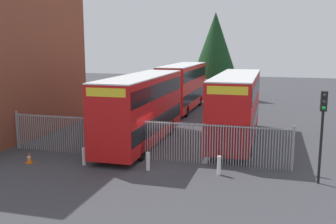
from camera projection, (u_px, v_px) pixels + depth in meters
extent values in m
plane|color=#3D3D42|center=(182.00, 129.00, 29.12)|extent=(100.00, 100.00, 0.00)
cylinder|color=gray|center=(17.00, 131.00, 23.55)|extent=(0.06, 0.06, 2.20)
cylinder|color=gray|center=(19.00, 131.00, 23.52)|extent=(0.06, 0.06, 2.20)
cylinder|color=gray|center=(21.00, 131.00, 23.48)|extent=(0.06, 0.06, 2.20)
cylinder|color=gray|center=(23.00, 131.00, 23.44)|extent=(0.06, 0.06, 2.20)
cylinder|color=gray|center=(25.00, 132.00, 23.41)|extent=(0.06, 0.06, 2.20)
cylinder|color=gray|center=(27.00, 132.00, 23.37)|extent=(0.06, 0.06, 2.20)
cylinder|color=gray|center=(29.00, 132.00, 23.33)|extent=(0.06, 0.06, 2.20)
cylinder|color=gray|center=(31.00, 132.00, 23.30)|extent=(0.06, 0.06, 2.20)
cylinder|color=gray|center=(33.00, 132.00, 23.26)|extent=(0.06, 0.06, 2.20)
cylinder|color=gray|center=(35.00, 132.00, 23.22)|extent=(0.06, 0.06, 2.20)
cylinder|color=gray|center=(37.00, 132.00, 23.19)|extent=(0.06, 0.06, 2.20)
cylinder|color=gray|center=(39.00, 132.00, 23.15)|extent=(0.06, 0.06, 2.20)
cylinder|color=gray|center=(41.00, 133.00, 23.11)|extent=(0.06, 0.06, 2.20)
cylinder|color=gray|center=(43.00, 133.00, 23.08)|extent=(0.06, 0.06, 2.20)
cylinder|color=gray|center=(45.00, 133.00, 23.04)|extent=(0.06, 0.06, 2.20)
cylinder|color=gray|center=(48.00, 133.00, 23.00)|extent=(0.06, 0.06, 2.20)
cylinder|color=gray|center=(50.00, 133.00, 22.97)|extent=(0.06, 0.06, 2.20)
cylinder|color=gray|center=(52.00, 133.00, 22.93)|extent=(0.06, 0.06, 2.20)
cylinder|color=gray|center=(54.00, 133.00, 22.89)|extent=(0.06, 0.06, 2.20)
cylinder|color=gray|center=(56.00, 134.00, 22.86)|extent=(0.06, 0.06, 2.20)
cylinder|color=gray|center=(58.00, 134.00, 22.82)|extent=(0.06, 0.06, 2.20)
cylinder|color=gray|center=(60.00, 134.00, 22.78)|extent=(0.06, 0.06, 2.20)
cylinder|color=gray|center=(62.00, 134.00, 22.75)|extent=(0.06, 0.06, 2.20)
cylinder|color=gray|center=(64.00, 134.00, 22.71)|extent=(0.06, 0.06, 2.20)
cylinder|color=gray|center=(66.00, 134.00, 22.67)|extent=(0.06, 0.06, 2.20)
cylinder|color=gray|center=(68.00, 134.00, 22.64)|extent=(0.06, 0.06, 2.20)
cylinder|color=gray|center=(71.00, 135.00, 22.60)|extent=(0.06, 0.06, 2.20)
cylinder|color=gray|center=(73.00, 135.00, 22.56)|extent=(0.06, 0.06, 2.20)
cylinder|color=gray|center=(75.00, 135.00, 22.53)|extent=(0.06, 0.06, 2.20)
cylinder|color=gray|center=(77.00, 135.00, 22.49)|extent=(0.06, 0.06, 2.20)
cylinder|color=gray|center=(79.00, 135.00, 22.45)|extent=(0.06, 0.06, 2.20)
cylinder|color=gray|center=(81.00, 135.00, 22.42)|extent=(0.06, 0.06, 2.20)
cylinder|color=gray|center=(84.00, 136.00, 22.38)|extent=(0.06, 0.06, 2.20)
cylinder|color=gray|center=(86.00, 136.00, 22.35)|extent=(0.06, 0.06, 2.20)
cylinder|color=gray|center=(88.00, 136.00, 22.31)|extent=(0.06, 0.06, 2.20)
cylinder|color=gray|center=(90.00, 136.00, 22.27)|extent=(0.06, 0.06, 2.20)
cylinder|color=gray|center=(92.00, 136.00, 22.24)|extent=(0.06, 0.06, 2.20)
cylinder|color=gray|center=(95.00, 136.00, 22.20)|extent=(0.06, 0.06, 2.20)
cylinder|color=gray|center=(97.00, 136.00, 22.16)|extent=(0.06, 0.06, 2.20)
cylinder|color=gray|center=(99.00, 137.00, 22.13)|extent=(0.06, 0.06, 2.20)
cylinder|color=gray|center=(101.00, 137.00, 22.09)|extent=(0.06, 0.06, 2.20)
cylinder|color=gray|center=(103.00, 137.00, 22.05)|extent=(0.06, 0.06, 2.20)
cylinder|color=gray|center=(106.00, 137.00, 22.02)|extent=(0.06, 0.06, 2.20)
cylinder|color=gray|center=(108.00, 137.00, 21.98)|extent=(0.06, 0.06, 2.20)
cylinder|color=gray|center=(110.00, 137.00, 21.94)|extent=(0.06, 0.06, 2.20)
cylinder|color=gray|center=(112.00, 138.00, 21.91)|extent=(0.06, 0.06, 2.20)
cylinder|color=gray|center=(115.00, 138.00, 21.87)|extent=(0.06, 0.06, 2.20)
cylinder|color=gray|center=(117.00, 138.00, 21.83)|extent=(0.06, 0.06, 2.20)
cylinder|color=gray|center=(119.00, 138.00, 21.80)|extent=(0.06, 0.06, 2.20)
cylinder|color=gray|center=(122.00, 138.00, 21.76)|extent=(0.06, 0.06, 2.20)
cylinder|color=gray|center=(124.00, 138.00, 21.72)|extent=(0.06, 0.06, 2.20)
cylinder|color=gray|center=(126.00, 138.00, 21.69)|extent=(0.06, 0.06, 2.20)
cylinder|color=gray|center=(129.00, 139.00, 21.65)|extent=(0.06, 0.06, 2.20)
cylinder|color=gray|center=(131.00, 139.00, 21.61)|extent=(0.06, 0.06, 2.20)
cylinder|color=gray|center=(133.00, 139.00, 21.58)|extent=(0.06, 0.06, 2.20)
cylinder|color=gray|center=(136.00, 139.00, 21.54)|extent=(0.06, 0.06, 2.20)
cylinder|color=gray|center=(138.00, 139.00, 21.50)|extent=(0.06, 0.06, 2.20)
cylinder|color=gray|center=(140.00, 139.00, 21.47)|extent=(0.06, 0.06, 2.20)
cylinder|color=gray|center=(143.00, 140.00, 21.43)|extent=(0.06, 0.06, 2.20)
cylinder|color=gray|center=(145.00, 140.00, 21.39)|extent=(0.06, 0.06, 2.20)
cylinder|color=gray|center=(147.00, 140.00, 21.36)|extent=(0.06, 0.06, 2.20)
cylinder|color=gray|center=(150.00, 140.00, 21.32)|extent=(0.06, 0.06, 2.20)
cylinder|color=gray|center=(152.00, 140.00, 21.28)|extent=(0.06, 0.06, 2.20)
cylinder|color=gray|center=(155.00, 140.00, 21.25)|extent=(0.06, 0.06, 2.20)
cylinder|color=gray|center=(157.00, 141.00, 21.21)|extent=(0.06, 0.06, 2.20)
cylinder|color=gray|center=(160.00, 141.00, 21.17)|extent=(0.06, 0.06, 2.20)
cylinder|color=gray|center=(162.00, 141.00, 21.14)|extent=(0.06, 0.06, 2.20)
cylinder|color=gray|center=(164.00, 141.00, 21.10)|extent=(0.06, 0.06, 2.20)
cylinder|color=gray|center=(167.00, 141.00, 21.06)|extent=(0.06, 0.06, 2.20)
cylinder|color=gray|center=(169.00, 141.00, 21.03)|extent=(0.06, 0.06, 2.20)
cylinder|color=gray|center=(172.00, 142.00, 20.99)|extent=(0.06, 0.06, 2.20)
cylinder|color=gray|center=(174.00, 142.00, 20.95)|extent=(0.06, 0.06, 2.20)
cylinder|color=gray|center=(177.00, 142.00, 20.92)|extent=(0.06, 0.06, 2.20)
cylinder|color=gray|center=(179.00, 142.00, 20.88)|extent=(0.06, 0.06, 2.20)
cylinder|color=gray|center=(182.00, 142.00, 20.84)|extent=(0.06, 0.06, 2.20)
cylinder|color=gray|center=(184.00, 142.00, 20.81)|extent=(0.06, 0.06, 2.20)
cylinder|color=gray|center=(187.00, 143.00, 20.77)|extent=(0.06, 0.06, 2.20)
cylinder|color=gray|center=(189.00, 143.00, 20.73)|extent=(0.06, 0.06, 2.20)
cylinder|color=gray|center=(192.00, 143.00, 20.70)|extent=(0.06, 0.06, 2.20)
cylinder|color=gray|center=(194.00, 143.00, 20.66)|extent=(0.06, 0.06, 2.20)
cylinder|color=gray|center=(197.00, 143.00, 20.62)|extent=(0.06, 0.06, 2.20)
cylinder|color=gray|center=(200.00, 144.00, 20.59)|extent=(0.06, 0.06, 2.20)
cylinder|color=gray|center=(202.00, 144.00, 20.55)|extent=(0.06, 0.06, 2.20)
cylinder|color=gray|center=(205.00, 144.00, 20.51)|extent=(0.06, 0.06, 2.20)
cylinder|color=gray|center=(207.00, 144.00, 20.48)|extent=(0.06, 0.06, 2.20)
cylinder|color=gray|center=(210.00, 144.00, 20.44)|extent=(0.06, 0.06, 2.20)
cylinder|color=gray|center=(213.00, 144.00, 20.40)|extent=(0.06, 0.06, 2.20)
cylinder|color=gray|center=(215.00, 145.00, 20.37)|extent=(0.06, 0.06, 2.20)
cylinder|color=gray|center=(218.00, 145.00, 20.33)|extent=(0.06, 0.06, 2.20)
cylinder|color=gray|center=(220.00, 145.00, 20.29)|extent=(0.06, 0.06, 2.20)
cylinder|color=gray|center=(223.00, 145.00, 20.26)|extent=(0.06, 0.06, 2.20)
cylinder|color=gray|center=(226.00, 145.00, 20.22)|extent=(0.06, 0.06, 2.20)
cylinder|color=gray|center=(228.00, 145.00, 20.18)|extent=(0.06, 0.06, 2.20)
cylinder|color=gray|center=(231.00, 146.00, 20.15)|extent=(0.06, 0.06, 2.20)
cylinder|color=gray|center=(234.00, 146.00, 20.11)|extent=(0.06, 0.06, 2.20)
cylinder|color=gray|center=(237.00, 146.00, 20.08)|extent=(0.06, 0.06, 2.20)
cylinder|color=gray|center=(239.00, 146.00, 20.04)|extent=(0.06, 0.06, 2.20)
cylinder|color=gray|center=(242.00, 146.00, 20.00)|extent=(0.06, 0.06, 2.20)
cylinder|color=gray|center=(245.00, 147.00, 19.97)|extent=(0.06, 0.06, 2.20)
cylinder|color=gray|center=(247.00, 147.00, 19.93)|extent=(0.06, 0.06, 2.20)
cylinder|color=gray|center=(250.00, 147.00, 19.89)|extent=(0.06, 0.06, 2.20)
cylinder|color=gray|center=(253.00, 147.00, 19.86)|extent=(0.06, 0.06, 2.20)
cylinder|color=gray|center=(256.00, 147.00, 19.82)|extent=(0.06, 0.06, 2.20)
cylinder|color=gray|center=(258.00, 148.00, 19.78)|extent=(0.06, 0.06, 2.20)
cylinder|color=gray|center=(261.00, 148.00, 19.75)|extent=(0.06, 0.06, 2.20)
cylinder|color=gray|center=(264.00, 148.00, 19.71)|extent=(0.06, 0.06, 2.20)
cylinder|color=gray|center=(267.00, 148.00, 19.67)|extent=(0.06, 0.06, 2.20)
cylinder|color=gray|center=(270.00, 148.00, 19.64)|extent=(0.06, 0.06, 2.20)
cylinder|color=gray|center=(273.00, 149.00, 19.60)|extent=(0.06, 0.06, 2.20)
cylinder|color=gray|center=(275.00, 149.00, 19.56)|extent=(0.06, 0.06, 2.20)
cylinder|color=gray|center=(278.00, 149.00, 19.53)|extent=(0.06, 0.06, 2.20)
cylinder|color=gray|center=(281.00, 149.00, 19.49)|extent=(0.06, 0.06, 2.20)
cylinder|color=gray|center=(284.00, 149.00, 19.45)|extent=(0.06, 0.06, 2.20)
cylinder|color=gray|center=(287.00, 150.00, 19.42)|extent=(0.06, 0.06, 2.20)
cylinder|color=gray|center=(290.00, 150.00, 19.38)|extent=(0.06, 0.06, 2.20)
cylinder|color=gray|center=(293.00, 150.00, 19.34)|extent=(0.06, 0.06, 2.20)
cylinder|color=gray|center=(141.00, 122.00, 21.27)|extent=(16.14, 0.07, 0.07)
cylinder|color=gray|center=(17.00, 130.00, 23.54)|extent=(0.14, 0.14, 2.35)
cylinder|color=gray|center=(293.00, 148.00, 19.33)|extent=(0.14, 0.14, 2.35)
cube|color=red|center=(142.00, 108.00, 24.41)|extent=(2.50, 10.80, 4.00)
cube|color=black|center=(142.00, 120.00, 24.55)|extent=(2.54, 10.37, 0.90)
cube|color=black|center=(142.00, 89.00, 24.20)|extent=(2.54, 10.37, 0.90)
cube|color=yellow|center=(106.00, 92.00, 19.05)|extent=(2.12, 0.12, 0.44)
cube|color=silver|center=(141.00, 76.00, 24.06)|extent=(2.50, 10.80, 0.08)
cylinder|color=black|center=(105.00, 148.00, 21.84)|extent=(0.30, 1.04, 1.04)
cylinder|color=black|center=(141.00, 151.00, 21.27)|extent=(0.30, 1.04, 1.04)
cylinder|color=black|center=(141.00, 126.00, 27.84)|extent=(0.30, 1.04, 1.04)
cylinder|color=black|center=(171.00, 127.00, 27.27)|extent=(0.30, 1.04, 1.04)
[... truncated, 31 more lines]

